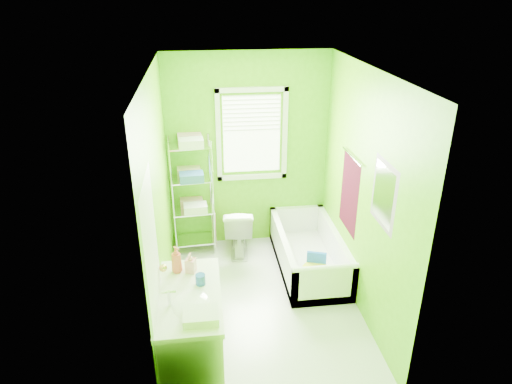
{
  "coord_description": "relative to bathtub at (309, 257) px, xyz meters",
  "views": [
    {
      "loc": [
        -0.61,
        -4.17,
        3.3
      ],
      "look_at": [
        -0.05,
        0.25,
        1.28
      ],
      "focal_mm": 32.0,
      "sensor_mm": 36.0,
      "label": 1
    }
  ],
  "objects": [
    {
      "name": "door",
      "position": [
        -1.71,
        -1.62,
        0.84
      ],
      "size": [
        0.09,
        0.8,
        2.0
      ],
      "color": "white",
      "rests_on": "ground"
    },
    {
      "name": "vanity",
      "position": [
        -1.46,
        -1.48,
        0.28
      ],
      "size": [
        0.57,
        1.1,
        1.1
      ],
      "color": "white",
      "rests_on": "ground"
    },
    {
      "name": "toilet",
      "position": [
        -0.85,
        0.51,
        0.17
      ],
      "size": [
        0.43,
        0.69,
        0.67
      ],
      "primitive_type": "imported",
      "rotation": [
        0.0,
        0.0,
        3.06
      ],
      "color": "white",
      "rests_on": "ground"
    },
    {
      "name": "wire_shelf_unit",
      "position": [
        -1.41,
        0.65,
        0.82
      ],
      "size": [
        0.56,
        0.44,
        1.61
      ],
      "color": "silver",
      "rests_on": "ground"
    },
    {
      "name": "room_envelope",
      "position": [
        -0.68,
        -0.63,
        1.38
      ],
      "size": [
        2.14,
        2.94,
        2.62
      ],
      "color": "#53AA08",
      "rests_on": "ground"
    },
    {
      "name": "ground",
      "position": [
        -0.68,
        -0.63,
        -0.16
      ],
      "size": [
        2.9,
        2.9,
        0.0
      ],
      "primitive_type": "plane",
      "color": "silver",
      "rests_on": "ground"
    },
    {
      "name": "window",
      "position": [
        -0.63,
        0.8,
        1.45
      ],
      "size": [
        0.92,
        0.05,
        1.22
      ],
      "color": "white",
      "rests_on": "ground"
    },
    {
      "name": "right_wall_decor",
      "position": [
        0.36,
        -0.64,
        1.16
      ],
      "size": [
        0.04,
        1.48,
        1.17
      ],
      "color": "#3D0716",
      "rests_on": "ground"
    },
    {
      "name": "bathtub",
      "position": [
        0.0,
        0.0,
        0.0
      ],
      "size": [
        0.75,
        1.6,
        0.52
      ],
      "color": "white",
      "rests_on": "ground"
    }
  ]
}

